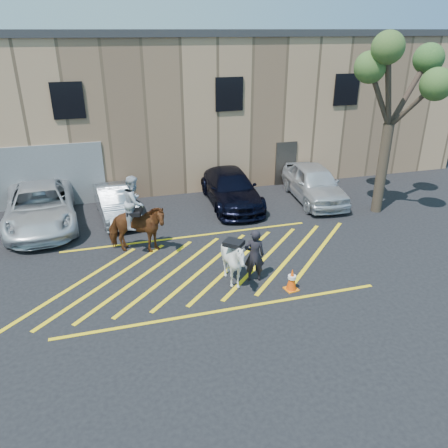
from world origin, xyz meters
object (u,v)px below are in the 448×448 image
object	(u,v)px
car_white_suv	(314,183)
handler	(254,255)
car_blue_suv	(231,188)
traffic_cone	(292,279)
car_silver_sedan	(116,202)
car_white_pickup	(40,207)
tree	(396,75)
saddled_white	(234,261)
mounted_bay	(136,223)

from	to	relation	value
car_white_suv	handler	distance (m)	7.83
car_blue_suv	traffic_cone	xyz separation A→B (m)	(-0.29, -7.42, -0.38)
handler	car_silver_sedan	bearing A→B (deg)	-46.43
car_white_pickup	tree	size ratio (longest dim) A/B	0.78
handler	saddled_white	size ratio (longest dim) A/B	0.89
handler	mounted_bay	size ratio (longest dim) A/B	0.61
car_silver_sedan	car_white_suv	size ratio (longest dim) A/B	0.84
car_silver_sedan	traffic_cone	bearing A→B (deg)	-62.82
car_silver_sedan	traffic_cone	size ratio (longest dim) A/B	5.52
car_silver_sedan	handler	size ratio (longest dim) A/B	2.31
tree	traffic_cone	bearing A→B (deg)	-141.90
car_blue_suv	saddled_white	world-z (taller)	saddled_white
car_blue_suv	traffic_cone	world-z (taller)	car_blue_suv
car_silver_sedan	handler	bearing A→B (deg)	-64.95
car_blue_suv	saddled_white	size ratio (longest dim) A/B	2.62
car_white_pickup	car_blue_suv	distance (m)	8.05
saddled_white	tree	bearing A→B (deg)	27.47
car_blue_suv	mounted_bay	xyz separation A→B (m)	(-4.55, -3.62, 0.40)
tree	car_white_pickup	bearing A→B (deg)	170.13
car_white_pickup	saddled_white	distance (m)	8.93
car_white_pickup	mounted_bay	distance (m)	4.94
car_white_pickup	handler	xyz separation A→B (m)	(6.85, -6.39, 0.08)
car_blue_suv	handler	world-z (taller)	handler
car_silver_sedan	car_white_suv	world-z (taller)	car_white_suv
mounted_bay	traffic_cone	xyz separation A→B (m)	(4.26, -3.80, -0.78)
car_blue_suv	car_white_pickup	bearing A→B (deg)	-176.82
mounted_bay	saddled_white	distance (m)	4.02
car_white_pickup	car_white_suv	xyz separation A→B (m)	(11.90, -0.41, 0.02)
traffic_cone	tree	distance (m)	9.49
mounted_bay	tree	size ratio (longest dim) A/B	0.39
traffic_cone	saddled_white	bearing A→B (deg)	153.94
traffic_cone	tree	world-z (taller)	tree
saddled_white	mounted_bay	bearing A→B (deg)	131.36
handler	car_blue_suv	bearing A→B (deg)	-88.22
car_white_pickup	traffic_cone	world-z (taller)	car_white_pickup
car_white_pickup	tree	xyz separation A→B (m)	(13.94, -2.43, 4.90)
car_blue_suv	mounted_bay	distance (m)	5.83
car_white_pickup	car_silver_sedan	size ratio (longest dim) A/B	1.42
saddled_white	traffic_cone	world-z (taller)	saddled_white
saddled_white	traffic_cone	size ratio (longest dim) A/B	2.69
car_white_pickup	saddled_white	xyz separation A→B (m)	(6.14, -6.48, 0.02)
car_white_pickup	traffic_cone	size ratio (longest dim) A/B	7.85
car_blue_suv	handler	distance (m)	6.65
handler	saddled_white	distance (m)	0.71
car_white_pickup	mounted_bay	size ratio (longest dim) A/B	2.01
car_white_pickup	tree	distance (m)	14.97
car_blue_suv	traffic_cone	bearing A→B (deg)	-90.07
tree	car_white_suv	bearing A→B (deg)	135.40
car_white_suv	tree	distance (m)	5.66
car_blue_suv	car_white_suv	size ratio (longest dim) A/B	1.07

